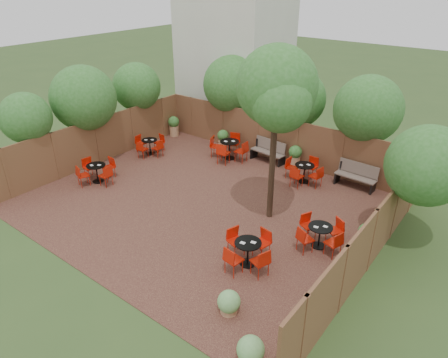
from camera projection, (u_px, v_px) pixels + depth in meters
The scene contains 13 objects.
ground at pixel (204, 204), 14.91m from camera, with size 80.00×80.00×0.00m, color #354F23.
courtyard_paving at pixel (204, 204), 14.91m from camera, with size 12.00×10.00×0.02m, color #381A17.
fence_back at pixel (277, 139), 17.99m from camera, with size 12.00×0.08×2.00m, color brown.
fence_left at pixel (97, 141), 17.70m from camera, with size 0.08×10.00×2.00m, color brown.
fence_right at pixel (371, 241), 11.21m from camera, with size 0.08×10.00×2.00m, color brown.
neighbour_building at pixel (235, 48), 21.18m from camera, with size 5.00×4.00×8.00m, color beige.
overhang_foliage at pixel (225, 103), 16.80m from camera, with size 15.63×10.61×2.74m.
courtyard_tree at pixel (276, 92), 12.21m from camera, with size 2.65×2.55×5.76m.
park_bench_left at pixel (269, 150), 18.03m from camera, with size 1.63×0.67×0.98m.
park_bench_right at pixel (357, 175), 15.87m from camera, with size 1.60×0.57×0.98m.
bistro_tables at pixel (221, 179), 15.69m from camera, with size 10.81×7.34×0.96m.
planters at pixel (250, 155), 17.47m from camera, with size 11.85×4.49×1.02m.
low_shrubs at pixel (274, 316), 9.65m from camera, with size 2.40×2.95×0.71m.
Camera 1 is at (8.39, -9.77, 7.61)m, focal length 32.86 mm.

